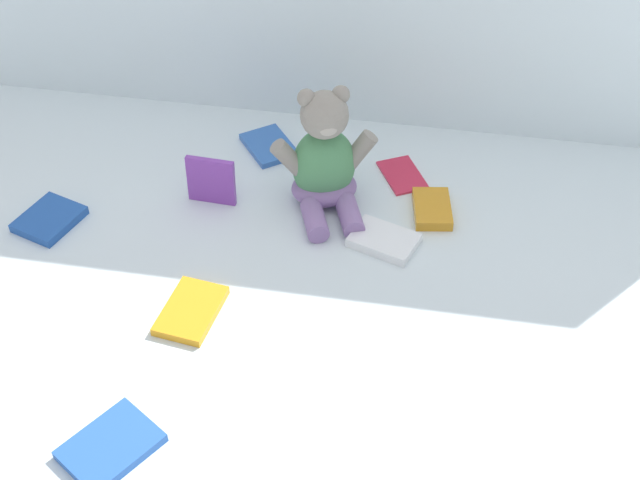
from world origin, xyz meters
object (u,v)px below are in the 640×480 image
Objects in this scene: book_case_0 at (402,174)px; book_case_1 at (432,209)px; book_case_4 at (211,181)px; book_case_2 at (49,219)px; book_case_6 at (111,446)px; book_case_3 at (384,240)px; book_case_7 at (269,146)px; book_case_5 at (191,311)px; teddy_bear at (325,162)px.

book_case_0 is 1.04× the size of book_case_1.
book_case_4 is (-0.35, -0.13, 0.04)m from book_case_0.
book_case_6 is at bearing 140.55° from book_case_2.
book_case_3 is at bearing 58.28° from book_case_0.
book_case_3 is at bearing 99.92° from book_case_7.
book_case_2 is at bearing 2.75° from book_case_7.
book_case_1 is at bearing -19.43° from book_case_3.
book_case_6 is at bearing 89.50° from book_case_5.
book_case_6 is at bearing 35.55° from book_case_0.
book_case_0 is 0.12m from book_case_1.
book_case_4 is 0.74× the size of book_case_5.
book_case_3 is 1.21× the size of book_case_4.
book_case_2 is at bearing 177.02° from teddy_bear.
teddy_bear reaches higher than book_case_0.
book_case_4 is 0.83× the size of book_case_7.
book_case_3 is 0.37m from book_case_5.
teddy_bear is 1.85× the size of book_case_6.
book_case_2 is 0.30m from book_case_4.
teddy_bear is at bearing 13.29° from book_case_4.
teddy_bear is at bearing -109.48° from book_case_5.
book_case_7 is (-0.26, 0.25, -0.00)m from book_case_3.
book_case_5 is (0.32, -0.18, -0.00)m from book_case_2.
book_case_5 is at bearing 31.66° from book_case_1.
book_case_0 is 0.37m from book_case_4.
book_case_0 is 0.78m from book_case_6.
book_case_4 reaches higher than book_case_0.
book_case_0 is at bearing 96.33° from book_case_6.
book_case_4 is at bearing 97.58° from book_case_3.
book_case_0 is 0.67m from book_case_2.
book_case_3 is 0.34m from book_case_4.
book_case_3 is 0.90× the size of book_case_5.
book_case_1 is 0.72m from book_case_6.
book_case_0 is 0.20m from book_case_3.
teddy_bear is 0.52m from book_case_2.
book_case_1 reaches higher than book_case_0.
book_case_7 is (-0.14, 0.14, -0.08)m from teddy_bear.
book_case_4 reaches higher than book_case_6.
book_case_0 is (0.14, 0.10, -0.09)m from teddy_bear.
book_case_4 is at bearing -74.25° from book_case_5.
book_case_3 is at bearing -59.56° from teddy_bear.
book_case_3 is at bearing -157.04° from book_case_2.
book_case_7 is at bearing -37.15° from book_case_0.
book_case_5 is at bearing -137.44° from teddy_bear.
book_case_2 is at bearing -20.86° from book_case_5.
book_case_2 is 0.86× the size of book_case_5.
book_case_0 is 0.52m from book_case_5.
book_case_1 is 1.09× the size of book_case_4.
book_case_3 is 0.60m from book_case_6.
teddy_bear reaches higher than book_case_1.
teddy_bear reaches higher than book_case_7.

